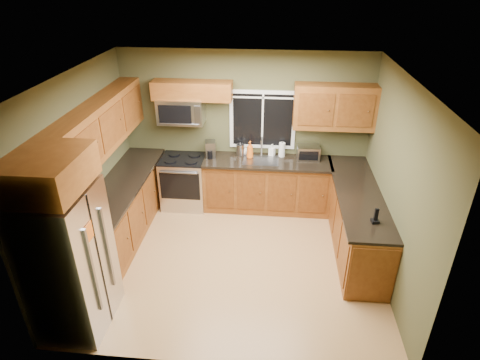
% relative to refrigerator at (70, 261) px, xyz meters
% --- Properties ---
extents(floor, '(4.20, 4.20, 0.00)m').
position_rel_refrigerator_xyz_m(floor, '(1.74, 1.30, -0.90)').
color(floor, '#AA7B4A').
rests_on(floor, ground).
extents(ceiling, '(4.20, 4.20, 0.00)m').
position_rel_refrigerator_xyz_m(ceiling, '(1.74, 1.30, 1.80)').
color(ceiling, white).
rests_on(ceiling, back_wall).
extents(back_wall, '(4.20, 0.00, 4.20)m').
position_rel_refrigerator_xyz_m(back_wall, '(1.74, 3.10, 0.45)').
color(back_wall, '#48472A').
rests_on(back_wall, ground).
extents(front_wall, '(4.20, 0.00, 4.20)m').
position_rel_refrigerator_xyz_m(front_wall, '(1.74, -0.50, 0.45)').
color(front_wall, '#48472A').
rests_on(front_wall, ground).
extents(left_wall, '(0.00, 3.60, 3.60)m').
position_rel_refrigerator_xyz_m(left_wall, '(-0.36, 1.30, 0.45)').
color(left_wall, '#48472A').
rests_on(left_wall, ground).
extents(right_wall, '(0.00, 3.60, 3.60)m').
position_rel_refrigerator_xyz_m(right_wall, '(3.84, 1.30, 0.45)').
color(right_wall, '#48472A').
rests_on(right_wall, ground).
extents(window, '(1.12, 0.03, 1.02)m').
position_rel_refrigerator_xyz_m(window, '(2.04, 3.08, 0.65)').
color(window, white).
rests_on(window, back_wall).
extents(base_cabinets_left, '(0.60, 2.65, 0.90)m').
position_rel_refrigerator_xyz_m(base_cabinets_left, '(-0.06, 1.78, -0.45)').
color(base_cabinets_left, brown).
rests_on(base_cabinets_left, ground).
extents(countertop_left, '(0.65, 2.65, 0.04)m').
position_rel_refrigerator_xyz_m(countertop_left, '(-0.04, 1.78, 0.02)').
color(countertop_left, black).
rests_on(countertop_left, base_cabinets_left).
extents(base_cabinets_back, '(2.17, 0.60, 0.90)m').
position_rel_refrigerator_xyz_m(base_cabinets_back, '(2.15, 2.80, -0.45)').
color(base_cabinets_back, brown).
rests_on(base_cabinets_back, ground).
extents(countertop_back, '(2.17, 0.65, 0.04)m').
position_rel_refrigerator_xyz_m(countertop_back, '(2.15, 2.78, 0.02)').
color(countertop_back, black).
rests_on(countertop_back, base_cabinets_back).
extents(base_cabinets_peninsula, '(0.60, 2.52, 0.90)m').
position_rel_refrigerator_xyz_m(base_cabinets_peninsula, '(3.54, 1.84, -0.45)').
color(base_cabinets_peninsula, brown).
rests_on(base_cabinets_peninsula, ground).
extents(countertop_peninsula, '(0.65, 2.50, 0.04)m').
position_rel_refrigerator_xyz_m(countertop_peninsula, '(3.51, 1.85, 0.02)').
color(countertop_peninsula, black).
rests_on(countertop_peninsula, base_cabinets_peninsula).
extents(upper_cabinets_left, '(0.33, 2.65, 0.72)m').
position_rel_refrigerator_xyz_m(upper_cabinets_left, '(-0.20, 1.78, 0.96)').
color(upper_cabinets_left, brown).
rests_on(upper_cabinets_left, left_wall).
extents(upper_cabinets_back_left, '(1.30, 0.33, 0.30)m').
position_rel_refrigerator_xyz_m(upper_cabinets_back_left, '(0.89, 2.94, 1.17)').
color(upper_cabinets_back_left, brown).
rests_on(upper_cabinets_back_left, back_wall).
extents(upper_cabinets_back_right, '(1.30, 0.33, 0.72)m').
position_rel_refrigerator_xyz_m(upper_cabinets_back_right, '(3.19, 2.94, 0.96)').
color(upper_cabinets_back_right, brown).
rests_on(upper_cabinets_back_right, back_wall).
extents(upper_cabinet_over_fridge, '(0.72, 0.90, 0.38)m').
position_rel_refrigerator_xyz_m(upper_cabinet_over_fridge, '(-0.00, 0.00, 1.13)').
color(upper_cabinet_over_fridge, brown).
rests_on(upper_cabinet_over_fridge, left_wall).
extents(refrigerator, '(0.74, 0.90, 1.80)m').
position_rel_refrigerator_xyz_m(refrigerator, '(0.00, 0.00, 0.00)').
color(refrigerator, '#B7B7BC').
rests_on(refrigerator, ground).
extents(range, '(0.76, 0.69, 0.94)m').
position_rel_refrigerator_xyz_m(range, '(0.69, 2.77, -0.43)').
color(range, '#B7B7BC').
rests_on(range, ground).
extents(microwave, '(0.76, 0.41, 0.42)m').
position_rel_refrigerator_xyz_m(microwave, '(0.69, 2.91, 0.83)').
color(microwave, '#B7B7BC').
rests_on(microwave, back_wall).
extents(sink, '(0.60, 0.42, 0.36)m').
position_rel_refrigerator_xyz_m(sink, '(2.04, 2.79, 0.05)').
color(sink, slate).
rests_on(sink, countertop_back).
extents(toaster_oven, '(0.39, 0.31, 0.23)m').
position_rel_refrigerator_xyz_m(toaster_oven, '(2.83, 2.92, 0.16)').
color(toaster_oven, '#B7B7BC').
rests_on(toaster_oven, countertop_back).
extents(coffee_maker, '(0.20, 0.25, 0.28)m').
position_rel_refrigerator_xyz_m(coffee_maker, '(1.17, 2.84, 0.17)').
color(coffee_maker, slate).
rests_on(coffee_maker, countertop_back).
extents(kettle, '(0.17, 0.17, 0.25)m').
position_rel_refrigerator_xyz_m(kettle, '(1.67, 2.95, 0.16)').
color(kettle, '#B7B7BC').
rests_on(kettle, countertop_back).
extents(paper_towel_roll, '(0.11, 0.11, 0.27)m').
position_rel_refrigerator_xyz_m(paper_towel_roll, '(2.39, 2.97, 0.16)').
color(paper_towel_roll, white).
rests_on(paper_towel_roll, countertop_back).
extents(soap_bottle_a, '(0.14, 0.14, 0.30)m').
position_rel_refrigerator_xyz_m(soap_bottle_a, '(1.85, 2.86, 0.19)').
color(soap_bottle_a, orange).
rests_on(soap_bottle_a, countertop_back).
extents(soap_bottle_b, '(0.12, 0.12, 0.21)m').
position_rel_refrigerator_xyz_m(soap_bottle_b, '(2.22, 3.00, 0.14)').
color(soap_bottle_b, white).
rests_on(soap_bottle_b, countertop_back).
extents(soap_bottle_c, '(0.17, 0.17, 0.17)m').
position_rel_refrigerator_xyz_m(soap_bottle_c, '(1.74, 3.00, 0.13)').
color(soap_bottle_c, white).
rests_on(soap_bottle_c, countertop_back).
extents(cordless_phone, '(0.11, 0.11, 0.21)m').
position_rel_refrigerator_xyz_m(cordless_phone, '(3.59, 1.05, 0.10)').
color(cordless_phone, black).
rests_on(cordless_phone, countertop_peninsula).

